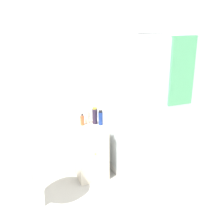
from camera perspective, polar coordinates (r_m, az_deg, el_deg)
The scene contains 8 objects.
wall_back at distance 3.37m, azimuth -14.52°, elevation 4.35°, with size 6.40×0.06×2.50m, color white.
shower_enclosure at distance 3.52m, azimuth 7.93°, elevation -6.36°, with size 0.81×0.84×1.95m.
vanity_cabinet at distance 3.61m, azimuth -4.44°, elevation -8.57°, with size 0.40×0.32×0.80m.
sink at distance 3.07m, azimuth -16.68°, elevation -8.81°, with size 0.53×0.53×0.99m.
soap_dispenser at distance 3.40m, azimuth -6.50°, elevation -1.82°, with size 0.05×0.05×0.16m.
shampoo_bottle_tall_black at distance 3.42m, azimuth -3.75°, elevation -0.82°, with size 0.06×0.06×0.23m.
shampoo_bottle_blue at distance 3.38m, azimuth -2.51°, elevation -1.31°, with size 0.06×0.06×0.20m.
lotion_bottle_white at distance 3.45m, azimuth -5.42°, elevation -1.23°, with size 0.06×0.06×0.19m.
Camera 1 is at (-0.44, -1.54, 2.06)m, focal length 42.00 mm.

